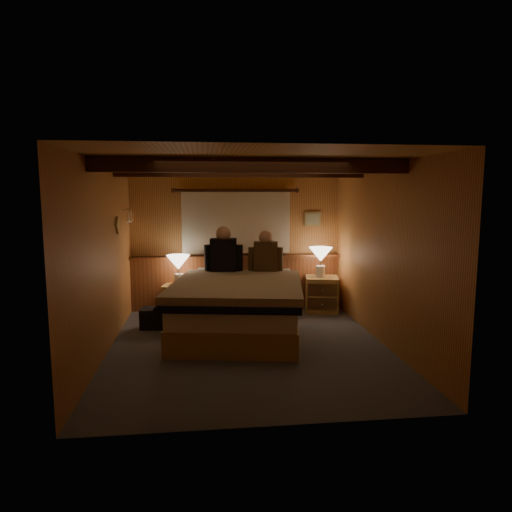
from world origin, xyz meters
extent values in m
plane|color=#494D57|center=(0.00, 0.00, 0.00)|extent=(4.20, 4.20, 0.00)
plane|color=#E2AD54|center=(0.00, 0.00, 2.40)|extent=(4.20, 4.20, 0.00)
plane|color=#D38D4C|center=(0.00, 2.10, 1.20)|extent=(3.60, 0.00, 3.60)
plane|color=#D38D4C|center=(-1.80, 0.00, 1.20)|extent=(0.00, 4.20, 4.20)
plane|color=#D38D4C|center=(1.80, 0.00, 1.20)|extent=(0.00, 4.20, 4.20)
plane|color=#D38D4C|center=(0.00, -2.10, 1.20)|extent=(3.60, 0.00, 3.60)
cube|color=brown|center=(0.00, 2.04, 0.45)|extent=(3.60, 0.12, 0.90)
cube|color=brown|center=(0.00, 1.98, 0.92)|extent=(3.60, 0.22, 0.04)
cylinder|color=#4D2613|center=(0.00, 2.02, 2.05)|extent=(2.10, 0.05, 0.05)
sphere|color=#4D2613|center=(-1.05, 2.02, 2.05)|extent=(0.08, 0.08, 0.08)
sphere|color=#4D2613|center=(1.05, 2.02, 2.05)|extent=(0.08, 0.08, 0.08)
cube|color=silver|center=(0.00, 2.03, 1.50)|extent=(1.85, 0.08, 1.05)
cube|color=#4D2613|center=(0.00, -0.60, 2.31)|extent=(3.60, 0.15, 0.16)
cube|color=#4D2613|center=(0.00, 0.90, 2.31)|extent=(3.60, 0.15, 0.16)
cylinder|color=silver|center=(-1.74, 1.60, 1.75)|extent=(0.03, 0.55, 0.03)
torus|color=silver|center=(-1.71, 1.45, 1.63)|extent=(0.01, 0.21, 0.21)
torus|color=silver|center=(-1.71, 1.68, 1.63)|extent=(0.01, 0.21, 0.21)
cube|color=tan|center=(1.35, 2.08, 1.55)|extent=(0.30, 0.03, 0.25)
cube|color=beige|center=(1.35, 2.06, 1.55)|extent=(0.24, 0.01, 0.19)
cube|color=tan|center=(-0.09, 0.59, 0.17)|extent=(2.02, 2.47, 0.33)
cube|color=white|center=(-0.09, 0.59, 0.47)|extent=(1.98, 2.43, 0.27)
cube|color=black|center=(-0.13, 0.32, 0.63)|extent=(2.01, 2.05, 0.09)
cube|color=tan|center=(-0.11, 0.46, 0.71)|extent=(2.08, 2.27, 0.13)
cube|color=white|center=(-0.35, 1.51, 0.69)|extent=(0.72, 0.49, 0.18)
cube|color=white|center=(0.48, 1.37, 0.69)|extent=(0.72, 0.49, 0.18)
cube|color=tan|center=(-1.02, 1.78, 0.24)|extent=(0.52, 0.48, 0.49)
cube|color=brown|center=(-1.06, 1.59, 0.34)|extent=(0.40, 0.10, 0.17)
cube|color=brown|center=(-1.06, 1.59, 0.15)|extent=(0.40, 0.10, 0.17)
cylinder|color=silver|center=(-1.06, 1.59, 0.34)|extent=(0.04, 0.04, 0.03)
cylinder|color=silver|center=(-1.06, 1.59, 0.15)|extent=(0.04, 0.04, 0.03)
cube|color=tan|center=(1.42, 1.66, 0.30)|extent=(0.63, 0.59, 0.59)
cube|color=brown|center=(1.38, 1.43, 0.42)|extent=(0.48, 0.12, 0.21)
cube|color=brown|center=(1.38, 1.43, 0.18)|extent=(0.48, 0.12, 0.21)
cylinder|color=silver|center=(1.38, 1.43, 0.42)|extent=(0.04, 0.04, 0.03)
cylinder|color=silver|center=(1.38, 1.43, 0.18)|extent=(0.04, 0.04, 0.03)
cylinder|color=white|center=(-0.98, 1.75, 0.59)|extent=(0.15, 0.15, 0.19)
cylinder|color=silver|center=(-0.98, 1.75, 0.71)|extent=(0.03, 0.03, 0.11)
cone|color=#F6E5C0|center=(-0.98, 1.75, 0.87)|extent=(0.39, 0.39, 0.24)
cylinder|color=white|center=(1.39, 1.64, 0.69)|extent=(0.15, 0.15, 0.20)
cylinder|color=silver|center=(1.39, 1.64, 0.82)|extent=(0.03, 0.03, 0.11)
cone|color=#F6E5C0|center=(1.39, 1.64, 0.98)|extent=(0.39, 0.39, 0.24)
cube|color=black|center=(-0.25, 1.40, 1.02)|extent=(0.44, 0.28, 0.55)
cylinder|color=black|center=(-0.49, 1.43, 0.97)|extent=(0.13, 0.13, 0.44)
cylinder|color=black|center=(-0.01, 1.38, 0.97)|extent=(0.13, 0.13, 0.44)
sphere|color=tan|center=(-0.25, 1.40, 1.37)|extent=(0.24, 0.24, 0.24)
cube|color=#45301B|center=(0.42, 1.35, 0.99)|extent=(0.40, 0.27, 0.49)
cylinder|color=#45301B|center=(0.20, 1.38, 0.95)|extent=(0.12, 0.12, 0.39)
cylinder|color=#45301B|center=(0.63, 1.32, 0.95)|extent=(0.12, 0.12, 0.39)
sphere|color=tan|center=(0.42, 1.35, 1.31)|extent=(0.22, 0.22, 0.22)
cube|color=black|center=(-1.26, 0.98, 0.15)|extent=(0.53, 0.35, 0.30)
cylinder|color=black|center=(-1.26, 0.98, 0.32)|extent=(0.11, 0.31, 0.08)
camera|label=1|loc=(-0.58, -5.77, 2.01)|focal=32.00mm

